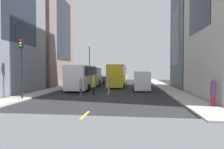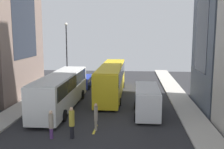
{
  "view_description": "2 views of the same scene",
  "coord_description": "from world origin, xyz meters",
  "views": [
    {
      "loc": [
        2.97,
        -31.91,
        2.79
      ],
      "look_at": [
        -1.05,
        2.15,
        1.92
      ],
      "focal_mm": 29.23,
      "sensor_mm": 36.0,
      "label": 1
    },
    {
      "loc": [
        2.93,
        -29.89,
        7.31
      ],
      "look_at": [
        0.27,
        1.61,
        2.36
      ],
      "focal_mm": 43.08,
      "sensor_mm": 36.0,
      "label": 2
    }
  ],
  "objects": [
    {
      "name": "ground_plane",
      "position": [
        0.0,
        0.0,
        0.0
      ],
      "size": [
        42.24,
        42.24,
        0.0
      ],
      "primitive_type": "plane",
      "color": "#28282B"
    },
    {
      "name": "sidewalk_west",
      "position": [
        -7.97,
        0.0,
        0.07
      ],
      "size": [
        2.31,
        44.0,
        0.15
      ],
      "primitive_type": "cube",
      "color": "#B2ADA3",
      "rests_on": "ground"
    },
    {
      "name": "sidewalk_east",
      "position": [
        7.97,
        0.0,
        0.07
      ],
      "size": [
        2.31,
        44.0,
        0.15
      ],
      "primitive_type": "cube",
      "color": "#B2ADA3",
      "rests_on": "ground"
    },
    {
      "name": "lane_stripe_1",
      "position": [
        0.0,
        -10.5,
        0.01
      ],
      "size": [
        0.16,
        2.0,
        0.01
      ],
      "primitive_type": "cube",
      "color": "yellow",
      "rests_on": "ground"
    },
    {
      "name": "lane_stripe_2",
      "position": [
        0.0,
        0.0,
        0.01
      ],
      "size": [
        0.16,
        2.0,
        0.01
      ],
      "primitive_type": "cube",
      "color": "yellow",
      "rests_on": "ground"
    },
    {
      "name": "lane_stripe_3",
      "position": [
        0.0,
        10.5,
        0.01
      ],
      "size": [
        0.16,
        2.0,
        0.01
      ],
      "primitive_type": "cube",
      "color": "yellow",
      "rests_on": "ground"
    },
    {
      "name": "lane_stripe_4",
      "position": [
        0.0,
        21.0,
        0.01
      ],
      "size": [
        0.16,
        2.0,
        0.01
      ],
      "primitive_type": "cube",
      "color": "yellow",
      "rests_on": "ground"
    },
    {
      "name": "city_bus_white",
      "position": [
        -4.1,
        -4.97,
        2.01
      ],
      "size": [
        2.8,
        12.52,
        3.35
      ],
      "color": "silver",
      "rests_on": "ground"
    },
    {
      "name": "streetcar_yellow",
      "position": [
        0.27,
        0.91,
        2.13
      ],
      "size": [
        2.7,
        14.12,
        3.59
      ],
      "color": "yellow",
      "rests_on": "ground"
    },
    {
      "name": "delivery_van_white",
      "position": [
        4.07,
        -6.54,
        1.51
      ],
      "size": [
        2.25,
        5.82,
        2.58
      ],
      "color": "white",
      "rests_on": "ground"
    },
    {
      "name": "car_blue_0",
      "position": [
        -1.4,
        14.55,
        1.03
      ],
      "size": [
        1.91,
        4.5,
        1.75
      ],
      "color": "#2338AD",
      "rests_on": "ground"
    },
    {
      "name": "car_blue_1",
      "position": [
        -3.8,
        5.1,
        0.89
      ],
      "size": [
        1.91,
        4.76,
        1.5
      ],
      "color": "#2338AD",
      "rests_on": "ground"
    },
    {
      "name": "pedestrian_walking_far",
      "position": [
        -2.77,
        -12.51,
        1.08
      ],
      "size": [
        0.34,
        0.34,
        2.02
      ],
      "rotation": [
        0.0,
        0.0,
        0.62
      ],
      "color": "#593372",
      "rests_on": "ground"
    },
    {
      "name": "pedestrian_crossing_mid",
      "position": [
        -1.36,
        -12.32,
        1.18
      ],
      "size": [
        0.39,
        0.39,
        2.23
      ],
      "rotation": [
        0.0,
        0.0,
        3.68
      ],
      "color": "black",
      "rests_on": "ground"
    },
    {
      "name": "pedestrian_crossing_near",
      "position": [
        0.08,
        -10.64,
        1.14
      ],
      "size": [
        0.28,
        0.28,
        2.08
      ],
      "rotation": [
        0.0,
        0.0,
        2.67
      ],
      "color": "gray",
      "rests_on": "ground"
    },
    {
      "name": "streetlamp_near",
      "position": [
        -7.31,
        9.99,
        5.29
      ],
      "size": [
        0.44,
        0.44,
        8.6
      ],
      "color": "black",
      "rests_on": "ground"
    }
  ]
}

